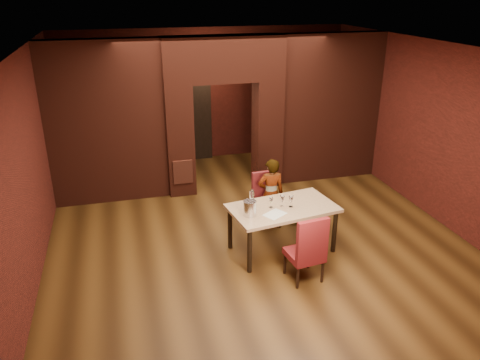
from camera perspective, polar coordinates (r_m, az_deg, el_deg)
The scene contains 25 objects.
floor at distance 8.57m, azimuth 1.25°, elevation -5.94°, with size 8.00×8.00×0.00m, color #4D2F13.
ceiling at distance 7.57m, azimuth 1.47°, elevation 15.83°, with size 7.00×8.00×0.04m, color silver.
wall_back at distance 11.68m, azimuth -4.23°, elevation 10.27°, with size 7.00×0.04×3.20m, color maroon.
wall_front at distance 4.59m, azimuth 15.73°, elevation -11.33°, with size 7.00×0.04×3.20m, color maroon.
wall_left at distance 7.76m, azimuth -24.33°, elevation 1.77°, with size 0.04×8.00×3.20m, color maroon.
wall_right at distance 9.48m, azimuth 22.21°, elevation 5.69°, with size 0.04×8.00×3.20m, color maroon.
pillar_left at distance 9.74m, azimuth -7.39°, elevation 4.86°, with size 0.55×0.55×2.30m, color maroon.
pillar_right at distance 10.15m, azimuth 3.33°, elevation 5.74°, with size 0.55×0.55×2.30m, color maroon.
lintel at distance 9.55m, azimuth -2.05°, elevation 14.54°, with size 2.45×0.55×0.90m, color maroon.
wing_wall_left at distance 9.55m, azimuth -15.99°, elevation 6.61°, with size 2.27×0.35×3.20m, color maroon.
wing_wall_right at distance 10.55m, azimuth 10.78°, elevation 8.57°, with size 2.27×0.35×3.20m, color maroon.
vent_panel at distance 9.67m, azimuth -6.96°, elevation 0.96°, with size 0.40×0.03×0.50m, color #9D422D.
rear_door at distance 11.69m, azimuth -6.04°, elevation 7.43°, with size 0.90×0.08×2.10m, color black.
rear_door_frame at distance 11.65m, azimuth -6.01°, elevation 7.38°, with size 1.02×0.04×2.22m, color black.
dining_table at distance 7.77m, azimuth 5.13°, elevation -5.90°, with size 1.70×0.96×0.80m, color tan.
chair_far at distance 8.51m, azimuth 3.32°, elevation -2.48°, with size 0.45×0.45×0.98m, color maroon.
chair_near at distance 7.02m, azimuth 7.88°, elevation -8.06°, with size 0.49×0.49×1.08m, color maroon.
person_seated at distance 8.36m, azimuth 3.78°, elevation -1.68°, with size 0.48×0.32×1.32m, color white.
wine_glass_a at distance 7.51m, azimuth 3.80°, elevation -2.74°, with size 0.07×0.07×0.18m, color white, non-canonical shape.
wine_glass_b at distance 7.56m, azimuth 5.17°, elevation -2.55°, with size 0.08×0.08×0.19m, color white, non-canonical shape.
wine_glass_c at distance 7.55m, azimuth 6.24°, elevation -2.61°, with size 0.08×0.08×0.19m, color white, non-canonical shape.
tasting_sheet at distance 7.33m, azimuth 4.27°, elevation -4.19°, with size 0.34×0.25×0.00m, color silver.
wine_bucket at distance 7.23m, azimuth 1.21°, elevation -3.47°, with size 0.20×0.20×0.25m, color silver.
water_bottle at distance 7.46m, azimuth 1.44°, elevation -2.30°, with size 0.07×0.07×0.31m, color white.
potted_plant at distance 8.78m, azimuth 6.85°, elevation -3.95°, with size 0.35×0.30×0.38m, color #275C1B.
Camera 1 is at (-2.12, -7.21, 4.11)m, focal length 35.00 mm.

